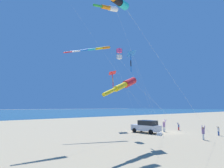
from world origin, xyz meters
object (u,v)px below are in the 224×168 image
Objects in this scene: person_adult_flyer at (164,125)px; person_bystander_far at (203,132)px; kite_delta_magenta_far_left at (112,73)px; kite_windsock_red_high_left at (109,8)px; kite_delta_purple_drifting at (131,54)px; cooler_box at (159,134)px; kite_windsock_long_streamer_right at (115,0)px; person_child_green_jacket at (218,130)px; person_child_grey_jacket at (179,126)px; kite_windsock_white_trailing at (94,49)px; kite_windsock_rainbow_low_near at (125,85)px; parked_car at (146,126)px; kite_box_black_fish_shape at (119,54)px.

person_adult_flyer is 8.26m from person_bystander_far.
kite_windsock_red_high_left is at bearing -43.32° from kite_delta_magenta_far_left.
kite_delta_purple_drifting is at bearing 77.87° from kite_windsock_red_high_left.
cooler_box is 0.04× the size of kite_windsock_long_streamer_right.
person_child_green_jacket reaches higher than person_child_grey_jacket.
kite_windsock_long_streamer_right reaches higher than person_child_grey_jacket.
kite_windsock_white_trailing reaches higher than cooler_box.
person_bystander_far is 0.11× the size of kite_windsock_red_high_left.
kite_windsock_rainbow_low_near is 1.78× the size of kite_delta_magenta_far_left.
person_bystander_far is 18.90m from kite_windsock_white_trailing.
kite_windsock_rainbow_low_near is at bearing -70.33° from person_adult_flyer.
kite_windsock_red_high_left is 8.67m from kite_windsock_white_trailing.
kite_windsock_red_high_left reaches higher than kite_windsock_white_trailing.
kite_windsock_long_streamer_right reaches higher than kite_delta_magenta_far_left.
kite_windsock_long_streamer_right is at bearing -57.58° from parked_car.
parked_car is 0.33× the size of kite_windsock_white_trailing.
kite_box_black_fish_shape is (-2.99, -10.73, 11.01)m from person_child_grey_jacket.
kite_windsock_long_streamer_right is (1.41, -20.40, 10.70)m from person_child_green_jacket.
kite_windsock_white_trailing is (-7.48, 3.48, -2.65)m from kite_windsock_red_high_left.
person_adult_flyer is 12.97m from kite_delta_magenta_far_left.
kite_windsock_white_trailing is (-14.61, 9.11, 1.26)m from kite_windsock_long_streamer_right.
kite_windsock_rainbow_low_near is at bearing -75.42° from person_child_grey_jacket.
cooler_box is 11.69m from kite_delta_purple_drifting.
person_child_green_jacket is at bearing 93.07° from person_bystander_far.
kite_delta_purple_drifting is at bearing -86.18° from cooler_box.
person_adult_flyer is 0.18× the size of kite_delta_magenta_far_left.
kite_box_black_fish_shape is at bearing -137.57° from person_child_green_jacket.
person_child_green_jacket is 1.08× the size of person_child_grey_jacket.
kite_box_black_fish_shape reaches higher than kite_delta_magenta_far_left.
kite_windsock_long_streamer_right is at bearing -51.42° from kite_windsock_rainbow_low_near.
kite_windsock_red_high_left is (-5.72, -14.77, 14.61)m from person_child_green_jacket.
kite_windsock_red_high_left is at bearing 166.61° from kite_windsock_rainbow_low_near.
person_child_grey_jacket is (-6.94, 1.66, -0.05)m from person_child_green_jacket.
person_child_green_jacket is at bearing 66.75° from kite_delta_purple_drifting.
kite_windsock_red_high_left reaches higher than cooler_box.
parked_car reaches higher than cooler_box.
person_child_green_jacket reaches higher than cooler_box.
person_child_grey_jacket is (-1.44, 7.50, 0.45)m from cooler_box.
kite_windsock_white_trailing reaches higher than kite_box_black_fish_shape.
kite_delta_magenta_far_left is at bearing 115.16° from kite_windsock_white_trailing.
person_child_grey_jacket is at bearing 100.90° from cooler_box.
cooler_box is 4.37m from person_adult_flyer.
person_adult_flyer is at bearing -165.03° from person_child_green_jacket.
person_bystander_far is at bearing 94.27° from kite_windsock_long_streamer_right.
kite_delta_purple_drifting is at bearing 125.41° from kite_windsock_rainbow_low_near.
kite_delta_purple_drifting reaches higher than kite_delta_magenta_far_left.
person_child_grey_jacket is 0.10× the size of kite_box_black_fish_shape.
person_adult_flyer is at bearing 69.86° from kite_box_black_fish_shape.
person_child_grey_jacket is at bearing 35.21° from kite_delta_magenta_far_left.
parked_car is at bearing 163.75° from cooler_box.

